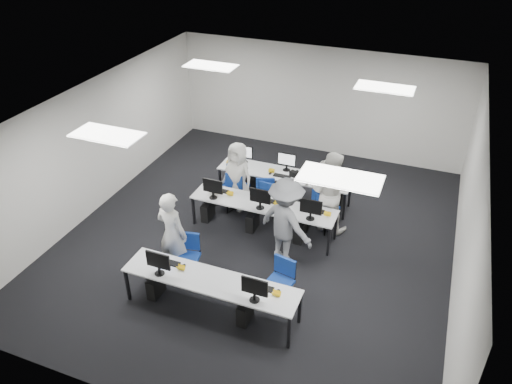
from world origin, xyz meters
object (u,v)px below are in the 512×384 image
at_px(desk_mid, 263,206).
at_px(student_0, 172,234).
at_px(desk_front, 210,282).
at_px(student_1, 330,191).
at_px(student_2, 238,176).
at_px(chair_3, 265,206).
at_px(chair_1, 279,290).
at_px(chair_4, 318,218).
at_px(chair_6, 270,201).
at_px(chair_7, 327,215).
at_px(chair_5, 238,194).
at_px(chair_2, 229,194).
at_px(student_3, 322,192).
at_px(photographer, 286,222).
at_px(chair_0, 187,266).

xyz_separation_m(desk_mid, student_0, (-1.16, -1.85, 0.22)).
height_order(desk_front, student_1, student_1).
bearing_deg(student_2, chair_3, 3.38).
relative_size(chair_1, chair_4, 1.04).
xyz_separation_m(desk_mid, chair_4, (1.10, 0.56, -0.40)).
distance_m(chair_1, chair_6, 3.05).
bearing_deg(desk_front, chair_6, 92.39).
relative_size(desk_mid, chair_7, 3.73).
bearing_deg(chair_5, chair_1, -52.36).
bearing_deg(chair_3, chair_2, 152.51).
distance_m(chair_1, chair_2, 3.43).
bearing_deg(chair_1, student_2, 137.40).
height_order(chair_2, student_2, student_2).
relative_size(chair_2, student_1, 0.53).
bearing_deg(chair_3, student_3, -9.00).
bearing_deg(student_3, photographer, -81.12).
bearing_deg(chair_4, chair_3, 174.03).
height_order(chair_1, chair_7, chair_1).
relative_size(chair_0, chair_2, 0.97).
bearing_deg(chair_4, desk_front, -114.44).
relative_size(desk_front, desk_mid, 1.00).
xyz_separation_m(desk_front, chair_1, (1.06, 0.64, -0.39)).
distance_m(chair_4, chair_6, 1.27).
bearing_deg(student_1, student_0, 51.49).
distance_m(chair_1, student_0, 2.30).
height_order(chair_0, chair_5, chair_0).
xyz_separation_m(chair_0, photographer, (1.58, 1.21, 0.65)).
bearing_deg(chair_7, chair_0, -109.44).
bearing_deg(chair_4, photographer, -109.41).
relative_size(chair_6, chair_7, 1.00).
xyz_separation_m(desk_mid, student_2, (-0.91, 0.75, 0.15)).
relative_size(chair_7, student_3, 0.55).
bearing_deg(desk_mid, chair_0, -112.43).
relative_size(chair_4, student_0, 0.49).
bearing_deg(chair_1, chair_0, -167.97).
xyz_separation_m(chair_5, photographer, (1.72, -1.60, 0.66)).
distance_m(chair_0, student_3, 3.44).
distance_m(chair_2, student_3, 2.26).
bearing_deg(chair_0, student_0, 148.10).
distance_m(chair_4, photographer, 1.53).
xyz_separation_m(desk_front, chair_0, (-0.82, 0.62, -0.38)).
relative_size(chair_0, student_1, 0.51).
relative_size(desk_front, chair_5, 3.53).
height_order(desk_front, chair_7, chair_7).
bearing_deg(chair_6, photographer, -55.40).
height_order(chair_2, chair_7, chair_2).
relative_size(desk_mid, chair_5, 3.53).
bearing_deg(chair_0, chair_6, 65.58).
relative_size(chair_5, student_2, 0.55).
height_order(chair_0, student_1, student_1).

